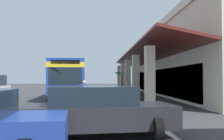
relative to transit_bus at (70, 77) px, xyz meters
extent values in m
plane|color=#38383A|center=(-5.89, 6.74, -1.85)|extent=(120.00, 120.00, 0.00)
cube|color=#9E998E|center=(-3.78, 3.97, -1.79)|extent=(35.74, 0.50, 0.12)
cube|color=beige|center=(-3.78, 13.67, 1.42)|extent=(29.79, 10.40, 6.55)
cube|color=beige|center=(-3.78, 13.67, 5.00)|extent=(30.09, 10.70, 0.60)
cube|color=beige|center=(-15.69, 5.54, -0.05)|extent=(0.55, 0.55, 3.60)
cube|color=beige|center=(-9.73, 5.54, -0.05)|extent=(0.55, 0.55, 3.60)
cube|color=beige|center=(-3.78, 5.54, -0.05)|extent=(0.55, 0.55, 3.60)
cube|color=beige|center=(2.18, 5.54, -0.05)|extent=(0.55, 0.55, 3.60)
cube|color=beige|center=(8.14, 5.54, -0.05)|extent=(0.55, 0.55, 3.60)
cube|color=#5B1E19|center=(-3.78, 6.87, 2.10)|extent=(29.79, 3.16, 0.82)
cube|color=#19232D|center=(-3.78, 8.51, -0.45)|extent=(25.02, 0.08, 2.40)
cube|color=#193D9E|center=(0.05, 0.00, -0.13)|extent=(11.13, 3.19, 2.75)
cube|color=yellow|center=(0.05, 0.00, 0.80)|extent=(11.15, 3.21, 0.36)
cube|color=#19232D|center=(-0.25, -0.01, 0.10)|extent=(9.37, 3.11, 0.90)
cube|color=#19232D|center=(5.51, 0.32, 0.00)|extent=(0.19, 2.24, 1.20)
cube|color=black|center=(5.52, 0.32, 0.97)|extent=(0.17, 1.94, 0.28)
cube|color=black|center=(5.64, 0.33, -1.40)|extent=(0.34, 2.46, 0.24)
cube|color=silver|center=(5.51, 1.22, -1.10)|extent=(0.07, 0.24, 0.16)
cube|color=silver|center=(5.62, -0.57, -1.10)|extent=(0.07, 0.24, 0.16)
cube|color=silver|center=(-1.44, -0.08, 1.37)|extent=(2.50, 1.92, 0.24)
cylinder|color=black|center=(3.60, 1.49, -1.35)|extent=(1.00, 0.30, 1.00)
cylinder|color=black|center=(3.75, -1.06, -1.35)|extent=(1.00, 0.30, 1.00)
cylinder|color=black|center=(-3.10, 1.10, -1.35)|extent=(1.00, 0.30, 1.00)
cylinder|color=black|center=(-2.95, -1.45, -1.35)|extent=(1.00, 0.30, 1.00)
cube|color=#232328|center=(15.59, 2.61, -1.25)|extent=(2.29, 4.58, 0.66)
cube|color=#19232D|center=(15.61, 2.41, -0.65)|extent=(1.85, 2.63, 0.54)
cylinder|color=black|center=(14.53, 3.99, -1.53)|extent=(0.64, 0.22, 0.64)
cylinder|color=black|center=(16.31, 4.20, -1.53)|extent=(0.64, 0.22, 0.64)
cylinder|color=black|center=(14.87, 1.02, -1.53)|extent=(0.64, 0.22, 0.64)
cylinder|color=black|center=(16.65, 1.23, -1.53)|extent=(0.64, 0.22, 0.64)
cylinder|color=black|center=(2.26, -4.55, -1.47)|extent=(0.76, 0.26, 0.76)
cylinder|color=black|center=(16.85, 1.14, -1.53)|extent=(0.64, 0.22, 0.64)
cylinder|color=#38383D|center=(8.48, 1.59, -1.46)|extent=(0.16, 0.16, 0.79)
cylinder|color=#38383D|center=(8.59, 1.94, -1.46)|extent=(0.16, 0.16, 0.79)
cube|color=#334C8C|center=(8.54, 1.77, -0.76)|extent=(0.48, 0.48, 0.60)
sphere|color=tan|center=(8.54, 1.77, -0.36)|extent=(0.21, 0.21, 0.21)
cylinder|color=#334C8C|center=(8.70, 1.53, -0.73)|extent=(0.09, 0.09, 0.54)
cylinder|color=#334C8C|center=(8.37, 2.00, -0.73)|extent=(0.09, 0.09, 0.54)
cube|color=#4C4742|center=(-6.94, 5.17, -1.60)|extent=(0.95, 0.95, 0.50)
cylinder|color=#332319|center=(-6.94, 5.17, -1.34)|extent=(0.80, 0.80, 0.02)
cylinder|color=brown|center=(-6.94, 5.17, -0.51)|extent=(0.16, 0.16, 1.69)
ellipsoid|color=#286B33|center=(-6.55, 5.25, 0.43)|extent=(0.82, 0.36, 0.19)
ellipsoid|color=#286B33|center=(-6.79, 5.68, 0.45)|extent=(0.51, 1.07, 0.15)
ellipsoid|color=#286B33|center=(-7.33, 5.36, 0.51)|extent=(0.86, 0.56, 0.18)
ellipsoid|color=#286B33|center=(-7.26, 4.81, 0.55)|extent=(0.79, 0.87, 0.19)
ellipsoid|color=#286B33|center=(-6.92, 4.80, 0.39)|extent=(0.27, 0.76, 0.16)
camera|label=1|loc=(23.45, 2.61, -0.15)|focal=42.58mm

